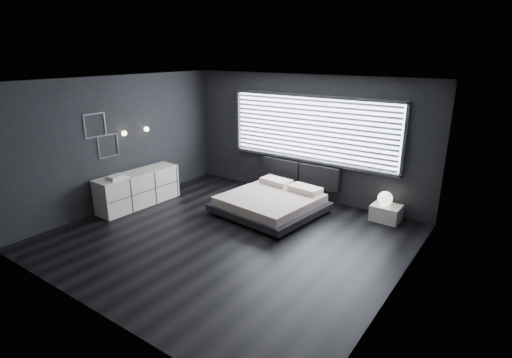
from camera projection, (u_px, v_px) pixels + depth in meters
The scene contains 12 objects.
room at pixel (228, 164), 6.95m from camera, with size 6.04×6.00×2.80m.
window at pixel (311, 129), 8.87m from camera, with size 4.14×0.09×1.52m.
headboard at pixel (300, 173), 9.26m from camera, with size 1.96×0.16×0.52m.
sconce_near at pixel (124, 133), 8.51m from camera, with size 0.18×0.11×0.11m.
sconce_far at pixel (146, 129), 8.97m from camera, with size 0.18×0.11×0.11m.
wall_art_upper at pixel (95, 125), 8.01m from camera, with size 0.01×0.48×0.48m.
wall_art_lower at pixel (108, 146), 8.35m from camera, with size 0.01×0.48×0.48m.
bed at pixel (271, 202), 8.41m from camera, with size 2.16×2.08×0.51m.
nightstand at pixel (386, 213), 8.05m from camera, with size 0.56×0.47×0.33m, color silver.
orb_lamp at pixel (385, 198), 7.96m from camera, with size 0.29×0.29×0.29m, color white.
dresser at pixel (138, 189), 8.79m from camera, with size 0.61×1.92×0.76m.
book_stack at pixel (116, 177), 8.23m from camera, with size 0.30×0.38×0.08m.
Camera 1 is at (4.26, -5.19, 3.28)m, focal length 28.00 mm.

